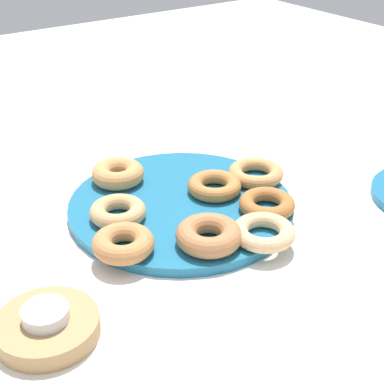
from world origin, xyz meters
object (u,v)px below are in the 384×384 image
Objects in this scene: donut_7 at (264,232)px; tealight at (45,314)px; donut_plate at (181,205)px; donut_0 at (123,243)px; donut_1 at (209,235)px; donut_4 at (267,204)px; donut_5 at (256,173)px; donut_2 at (118,173)px; donut_3 at (118,212)px; donut_6 at (214,186)px; candle_holder at (47,327)px.

donut_7 is 1.65× the size of tealight.
donut_0 reaches higher than donut_plate.
donut_1 is 1.09× the size of donut_4.
donut_5 is at bearing 175.72° from donut_plate.
donut_2 is 0.11m from donut_3.
donut_0 is 1.00× the size of donut_4.
tealight is (0.41, 0.13, 0.00)m from donut_5.
donut_7 is (-0.14, 0.16, -0.00)m from donut_3.
donut_plate is at bearing -6.79° from donut_6.
donut_1 is at bearing 94.02° from donut_2.
donut_5 and donut_7 have the same top height.
donut_0 is 0.98× the size of donut_2.
donut_2 is at bearing -131.78° from candle_holder.
candle_holder is at bearing 22.16° from donut_6.
donut_plate is 4.20× the size of donut_3.
donut_5 reaches higher than candle_holder.
donut_6 is at bearing 173.21° from donut_plate.
donut_4 is 0.09m from donut_6.
donut_1 is 0.08m from donut_7.
donut_6 is at bearing -157.84° from tealight.
donut_2 is 1.02× the size of donut_4.
candle_holder is at bearing 17.69° from donut_5.
donut_2 is 0.16m from donut_6.
donut_7 is at bearing 178.67° from tealight.
donut_0 is 1.57× the size of tealight.
donut_5 and tealight have the same top height.
donut_7 is at bearing 103.58° from donut_plate.
donut_plate is 0.10m from donut_3.
donut_2 reaches higher than donut_3.
donut_0 is 0.99× the size of donut_6.
donut_4 is (-0.14, 0.21, -0.00)m from donut_2.
donut_2 reaches higher than candle_holder.
donut_6 is 1.59× the size of tealight.
donut_1 is 1.01× the size of donut_5.
donut_3 is at bearing -5.46° from donut_plate.
donut_5 is at bearing -120.63° from donut_4.
donut_2 reaches higher than donut_5.
donut_1 is at bearing 154.14° from donut_0.
donut_7 is 0.74× the size of candle_holder.
donut_2 reaches higher than donut_4.
donut_4 is (-0.09, 0.10, 0.02)m from donut_plate.
donut_2 is at bearing -66.03° from donut_plate.
donut_7 is at bearing 108.13° from donut_2.
donut_3 is 0.97× the size of donut_6.
donut_4 is at bearing 133.01° from donut_plate.
donut_0 is 1.01× the size of donut_3.
donut_2 reaches higher than donut_plate.
donut_plate is 0.12m from donut_2.
donut_1 is at bearing 31.79° from donut_5.
tealight is (0.00, 0.00, 0.02)m from candle_holder.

